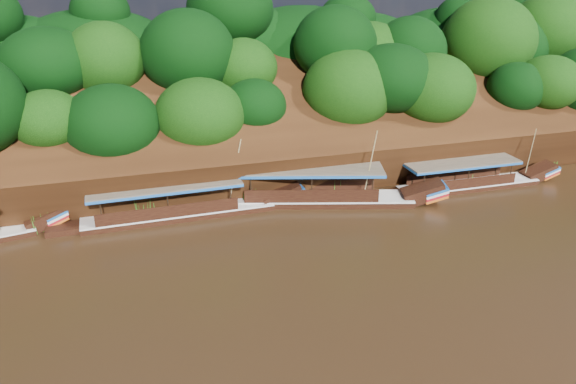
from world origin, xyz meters
The scene contains 6 objects.
ground centered at (0.00, 0.00, 0.00)m, with size 160.00×160.00×0.00m, color black.
riverbank centered at (-0.01, 22.73, 1.89)m, with size 120.00×30.06×19.40m.
boat_0 centered at (11.52, 7.65, 0.50)m, with size 13.79×2.40×5.14m.
boat_1 centered at (-0.46, 8.07, 0.62)m, with size 15.73×6.55×6.33m.
boat_2 centered at (-10.78, 8.95, 0.55)m, with size 15.65×2.71×5.65m.
reeds centered at (-3.15, 9.46, 0.92)m, with size 51.09×2.29×2.14m.
Camera 1 is at (-14.87, -27.37, 16.41)m, focal length 35.00 mm.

